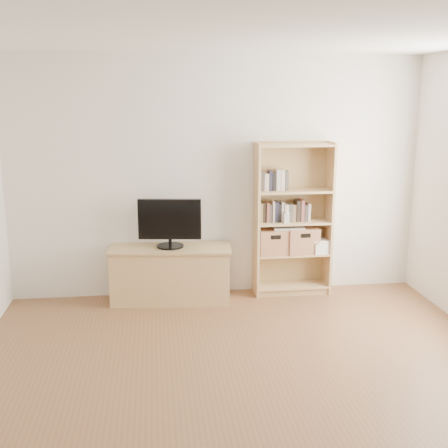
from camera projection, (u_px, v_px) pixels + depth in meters
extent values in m
cube|color=brown|center=(257.00, 410.00, 3.98)|extent=(4.50, 5.00, 0.01)
cube|color=white|center=(217.00, 178.00, 6.10)|extent=(4.50, 0.02, 2.60)
cube|color=white|center=(263.00, 24.00, 3.39)|extent=(4.50, 5.00, 0.01)
cube|color=tan|center=(171.00, 275.00, 6.04)|extent=(1.29, 0.59, 0.57)
cube|color=tan|center=(293.00, 219.00, 6.16)|extent=(0.85, 0.31, 1.69)
cube|color=black|center=(170.00, 223.00, 5.91)|extent=(0.67, 0.14, 0.52)
cube|color=brown|center=(293.00, 210.00, 6.15)|extent=(0.89, 0.19, 0.24)
cube|color=brown|center=(277.00, 180.00, 6.05)|extent=(0.42, 0.17, 0.22)
cube|color=white|center=(287.00, 218.00, 6.05)|extent=(0.06, 0.05, 0.11)
cube|color=#AD734E|center=(273.00, 241.00, 6.18)|extent=(0.35, 0.29, 0.28)
cube|color=#AD734E|center=(302.00, 240.00, 6.22)|extent=(0.36, 0.30, 0.28)
cube|color=silver|center=(288.00, 227.00, 6.16)|extent=(0.35, 0.26, 0.03)
cube|color=beige|center=(318.00, 246.00, 6.26)|extent=(0.24, 0.30, 0.13)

